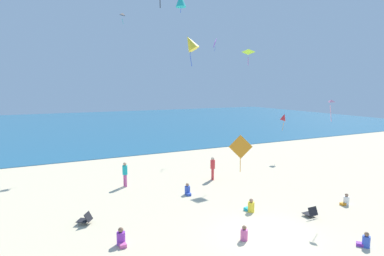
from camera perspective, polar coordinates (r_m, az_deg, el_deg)
name	(u,v)px	position (r m, az deg, el deg)	size (l,w,h in m)	color
ground_plane	(180,180)	(24.32, -2.22, -9.41)	(120.00, 120.00, 0.00)	beige
ocean_water	(93,124)	(62.30, -17.35, 0.61)	(120.00, 60.00, 0.05)	#236084
beach_chair_far_left	(311,213)	(18.96, 20.60, -14.05)	(0.61, 0.64, 0.59)	black
beach_chair_near_camera	(86,219)	(17.83, -18.61, -15.22)	(0.89, 0.86, 0.62)	black
person_0	(346,201)	(21.58, 25.93, -11.66)	(0.58, 0.36, 0.70)	white
person_1	(125,173)	(23.11, -11.96, -7.85)	(0.43, 0.43, 1.76)	#D8599E
person_2	(213,167)	(24.29, 3.74, -6.95)	(0.43, 0.43, 1.76)	red
person_3	(121,239)	(15.34, -12.62, -18.84)	(0.39, 0.64, 0.80)	purple
person_4	(251,207)	(18.80, 10.49, -13.75)	(0.47, 0.68, 0.78)	yellow
person_5	(365,241)	(16.74, 28.71, -17.44)	(0.57, 0.61, 0.69)	blue
person_6	(188,190)	(21.24, -0.80, -11.14)	(0.40, 0.64, 0.76)	blue
person_7	(244,234)	(15.64, 9.37, -18.36)	(0.58, 0.63, 0.71)	#D8599E
kite_yellow	(191,43)	(15.75, -0.26, 15.05)	(1.02, 0.97, 1.55)	yellow
kite_black	(123,14)	(33.60, -12.35, 19.38)	(0.81, 0.80, 1.12)	black
kite_teal	(181,0)	(21.22, -2.03, 21.97)	(0.85, 0.85, 1.15)	#1EADAD
kite_pink	(331,102)	(20.17, 23.76, 4.36)	(0.30, 0.39, 1.32)	pink
kite_orange	(241,147)	(14.67, 8.73, -3.44)	(0.99, 0.54, 1.72)	orange
kite_lime	(248,51)	(27.75, 10.10, 13.51)	(1.06, 1.00, 1.49)	#99DB33
kite_red	(284,117)	(31.97, 16.16, 1.89)	(0.84, 0.74, 1.70)	red
kite_purple	(215,43)	(36.10, 4.14, 15.00)	(0.58, 0.97, 1.41)	purple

